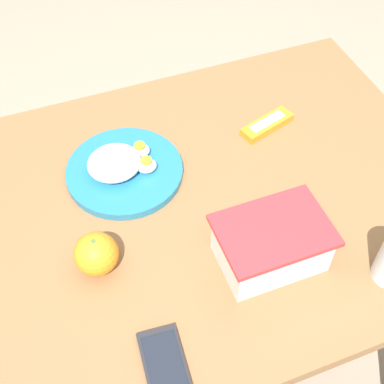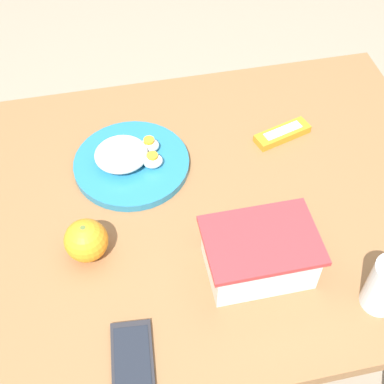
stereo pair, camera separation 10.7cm
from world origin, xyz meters
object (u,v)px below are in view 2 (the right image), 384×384
rice_plate (129,160)px  orange_fruit (86,240)px  cell_phone (133,363)px  food_container (259,256)px  candy_bar (282,134)px

rice_plate → orange_fruit: bearing=62.4°
rice_plate → cell_phone: (0.05, 0.43, -0.02)m
food_container → rice_plate: size_ratio=0.81×
food_container → orange_fruit: food_container is taller
orange_fruit → cell_phone: (-0.05, 0.23, -0.04)m
candy_bar → cell_phone: bearing=48.4°
rice_plate → cell_phone: 0.44m
food_container → orange_fruit: 0.32m
food_container → cell_phone: (0.25, 0.13, -0.04)m
candy_bar → rice_plate: bearing=3.4°
food_container → orange_fruit: size_ratio=2.45×
candy_bar → cell_phone: size_ratio=0.91×
rice_plate → cell_phone: rice_plate is taller
food_container → rice_plate: (0.20, -0.30, -0.02)m
food_container → cell_phone: bearing=28.1°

